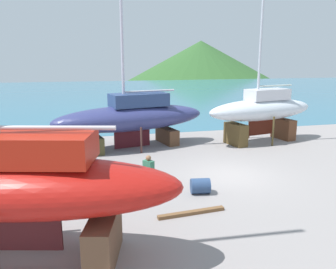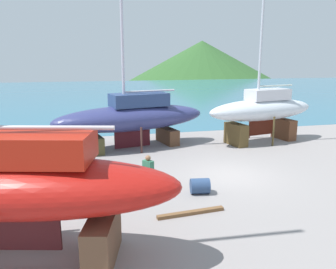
{
  "view_description": "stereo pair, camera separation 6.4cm",
  "coord_description": "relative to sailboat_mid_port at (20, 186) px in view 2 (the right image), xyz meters",
  "views": [
    {
      "loc": [
        -6.53,
        -14.25,
        5.47
      ],
      "look_at": [
        -2.5,
        2.33,
        1.62
      ],
      "focal_mm": 36.32,
      "sensor_mm": 36.0,
      "label": 1
    },
    {
      "loc": [
        -6.47,
        -14.27,
        5.47
      ],
      "look_at": [
        -2.5,
        2.33,
        1.62
      ],
      "focal_mm": 36.32,
      "sensor_mm": 36.0,
      "label": 2
    }
  ],
  "objects": [
    {
      "name": "ground_plane",
      "position": [
        8.32,
        2.88,
        -2.17
      ],
      "size": [
        48.38,
        48.38,
        0.0
      ],
      "primitive_type": "plane",
      "color": "gray"
    },
    {
      "name": "sea_water",
      "position": [
        8.32,
        45.19,
        -2.17
      ],
      "size": [
        174.37,
        60.43,
        0.01
      ],
      "primitive_type": "cube",
      "color": "teal",
      "rests_on": "ground"
    },
    {
      "name": "headland_hill",
      "position": [
        37.98,
        95.77,
        -2.17
      ],
      "size": [
        81.27,
        81.27,
        21.66
      ],
      "primitive_type": "cone",
      "color": "#305C2A",
      "rests_on": "ground"
    },
    {
      "name": "sailboat_mid_port",
      "position": [
        0.0,
        0.0,
        0.0
      ],
      "size": [
        9.06,
        4.71,
        15.79
      ],
      "rotation": [
        0.0,
        0.0,
        2.9
      ],
      "color": "brown",
      "rests_on": "ground"
    },
    {
      "name": "sailboat_far_slipway",
      "position": [
        4.54,
        11.52,
        -0.26
      ],
      "size": [
        10.07,
        4.8,
        14.1
      ],
      "rotation": [
        0.0,
        0.0,
        3.36
      ],
      "color": "#464125",
      "rests_on": "ground"
    },
    {
      "name": "sailboat_large_starboard",
      "position": [
        13.02,
        10.93,
        -0.03
      ],
      "size": [
        8.28,
        3.72,
        14.51
      ],
      "rotation": [
        0.0,
        0.0,
        3.34
      ],
      "color": "brown",
      "rests_on": "ground"
    },
    {
      "name": "worker",
      "position": [
        4.1,
        3.72,
        -1.3
      ],
      "size": [
        0.45,
        0.5,
        1.68
      ],
      "rotation": [
        0.0,
        0.0,
        0.62
      ],
      "color": "#234995",
      "rests_on": "ground"
    },
    {
      "name": "barrel_tar_black",
      "position": [
        6.2,
        3.4,
        -1.85
      ],
      "size": [
        0.86,
        0.74,
        0.64
      ],
      "primitive_type": "cylinder",
      "rotation": [
        1.57,
        0.0,
        4.57
      ],
      "color": "navy",
      "rests_on": "ground"
    },
    {
      "name": "barrel_rust_near",
      "position": [
        3.37,
        5.54,
        -1.89
      ],
      "size": [
        0.98,
        0.9,
        0.55
      ],
      "primitive_type": "cylinder",
      "rotation": [
        1.57,
        0.0,
        2.15
      ],
      "color": "brown",
      "rests_on": "ground"
    },
    {
      "name": "timber_long_aft",
      "position": [
        5.26,
        1.62,
        -2.11
      ],
      "size": [
        2.53,
        0.42,
        0.12
      ],
      "primitive_type": "cube",
      "rotation": [
        0.0,
        0.0,
        0.09
      ],
      "color": "brown",
      "rests_on": "ground"
    }
  ]
}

